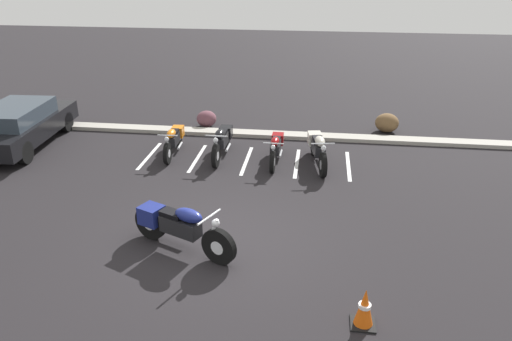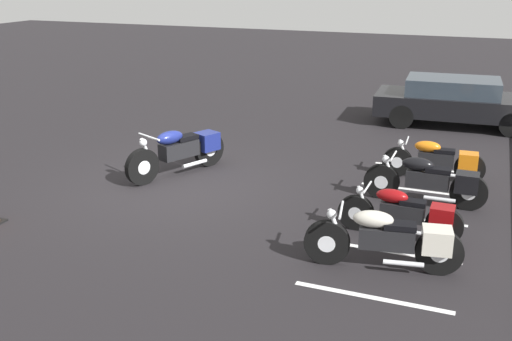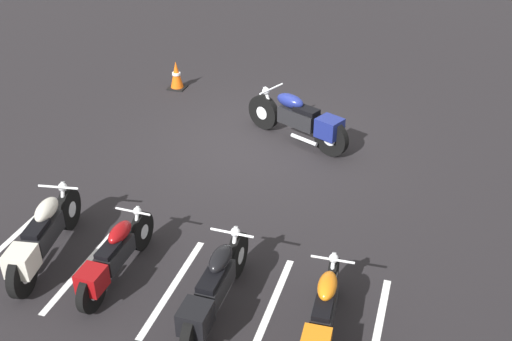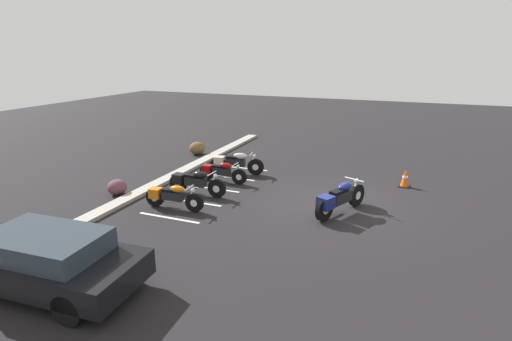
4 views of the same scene
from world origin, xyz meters
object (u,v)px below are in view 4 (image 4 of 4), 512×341
object	(u,v)px
traffic_cone	(405,178)
car_black	(43,259)
parked_bike_0	(171,196)
landscape_rock_1	(117,187)
parked_bike_2	(220,171)
parked_bike_1	(194,182)
landscape_rock_0	(197,148)
parked_bike_3	(234,162)
motorcycle_navy_featured	(339,198)

from	to	relation	value
traffic_cone	car_black	bearing A→B (deg)	145.37
parked_bike_0	landscape_rock_1	distance (m)	2.54
car_black	parked_bike_2	bearing A→B (deg)	-94.51
parked_bike_1	traffic_cone	xyz separation A→B (m)	(3.61, -6.82, -0.14)
landscape_rock_1	landscape_rock_0	bearing A→B (deg)	2.25
parked_bike_3	parked_bike_0	bearing A→B (deg)	-103.38
parked_bike_0	parked_bike_2	size ratio (longest dim) A/B	1.02
motorcycle_navy_featured	car_black	distance (m)	8.05
landscape_rock_1	parked_bike_2	bearing A→B (deg)	-46.16
parked_bike_0	landscape_rock_1	bearing A→B (deg)	167.62
parked_bike_2	car_black	bearing A→B (deg)	-90.71
parked_bike_2	landscape_rock_1	distance (m)	3.77
parked_bike_1	traffic_cone	size ratio (longest dim) A/B	3.26
car_black	landscape_rock_0	world-z (taller)	car_black
traffic_cone	landscape_rock_0	bearing A→B (deg)	81.89
parked_bike_1	landscape_rock_0	bearing A→B (deg)	119.10
motorcycle_navy_featured	parked_bike_1	distance (m)	5.03
parked_bike_2	motorcycle_navy_featured	bearing A→B (deg)	-16.55
car_black	parked_bike_1	bearing A→B (deg)	-92.86
motorcycle_navy_featured	landscape_rock_0	size ratio (longest dim) A/B	3.01
landscape_rock_1	traffic_cone	distance (m)	10.41
landscape_rock_1	traffic_cone	size ratio (longest dim) A/B	1.00
parked_bike_1	parked_bike_2	world-z (taller)	parked_bike_1
parked_bike_0	parked_bike_3	size ratio (longest dim) A/B	0.91
parked_bike_0	parked_bike_3	bearing A→B (deg)	83.44
parked_bike_1	traffic_cone	distance (m)	7.72
parked_bike_3	landscape_rock_0	distance (m)	3.73
parked_bike_3	landscape_rock_0	bearing A→B (deg)	133.70
motorcycle_navy_featured	parked_bike_0	xyz separation A→B (m)	(-1.53, 5.02, -0.09)
car_black	traffic_cone	xyz separation A→B (m)	(9.83, -6.79, -0.36)
parked_bike_1	traffic_cone	world-z (taller)	parked_bike_1
traffic_cone	parked_bike_0	bearing A→B (deg)	126.50
parked_bike_2	landscape_rock_0	distance (m)	4.50
motorcycle_navy_featured	parked_bike_0	distance (m)	5.25
motorcycle_navy_featured	parked_bike_2	size ratio (longest dim) A/B	1.15
parked_bike_2	parked_bike_3	size ratio (longest dim) A/B	0.89
parked_bike_0	parked_bike_3	world-z (taller)	parked_bike_3
parked_bike_0	car_black	xyz separation A→B (m)	(-4.78, -0.03, 0.26)
parked_bike_0	landscape_rock_0	bearing A→B (deg)	110.08
parked_bike_1	landscape_rock_0	world-z (taller)	parked_bike_1
parked_bike_0	landscape_rock_1	world-z (taller)	parked_bike_0
parked_bike_2	traffic_cone	size ratio (longest dim) A/B	2.95
parked_bike_0	car_black	bearing A→B (deg)	-92.69
parked_bike_3	traffic_cone	bearing A→B (deg)	-2.53
parked_bike_1	landscape_rock_1	world-z (taller)	parked_bike_1
motorcycle_navy_featured	parked_bike_2	xyz separation A→B (m)	(1.49, 4.81, -0.10)
parked_bike_3	landscape_rock_0	size ratio (longest dim) A/B	2.92
landscape_rock_0	landscape_rock_1	xyz separation A→B (m)	(-6.00, -0.24, -0.04)
parked_bike_0	landscape_rock_1	xyz separation A→B (m)	(0.41, 2.50, -0.15)
parked_bike_1	car_black	world-z (taller)	car_black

